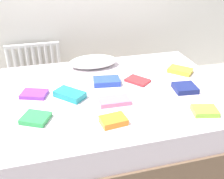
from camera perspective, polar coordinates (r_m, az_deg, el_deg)
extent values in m
plane|color=#9E998E|center=(2.57, 0.29, -9.97)|extent=(8.00, 8.00, 0.00)
cube|color=brown|center=(2.49, 0.30, -7.44)|extent=(2.00, 1.50, 0.28)
cube|color=silver|center=(2.35, 0.31, -2.49)|extent=(1.96, 1.46, 0.22)
cylinder|color=white|center=(3.42, -21.11, 4.74)|extent=(0.04, 0.04, 0.50)
cylinder|color=white|center=(3.41, -19.89, 4.90)|extent=(0.04, 0.04, 0.50)
cylinder|color=white|center=(3.40, -18.67, 5.06)|extent=(0.04, 0.04, 0.50)
cylinder|color=white|center=(3.40, -17.45, 5.22)|extent=(0.04, 0.04, 0.50)
cylinder|color=white|center=(3.39, -16.22, 5.38)|extent=(0.04, 0.04, 0.50)
cylinder|color=white|center=(3.39, -14.99, 5.53)|extent=(0.04, 0.04, 0.50)
cylinder|color=white|center=(3.39, -13.75, 5.69)|extent=(0.04, 0.04, 0.50)
cylinder|color=white|center=(3.39, -12.52, 5.84)|extent=(0.04, 0.04, 0.50)
cylinder|color=white|center=(3.39, -11.29, 5.98)|extent=(0.04, 0.04, 0.50)
cube|color=white|center=(3.31, -16.75, 9.01)|extent=(0.63, 0.04, 0.04)
cube|color=white|center=(3.48, -15.72, 1.93)|extent=(0.63, 0.04, 0.04)
ellipsoid|color=white|center=(2.74, -4.03, 5.96)|extent=(0.49, 0.28, 0.11)
cube|color=pink|center=(2.10, 0.49, -2.46)|extent=(0.25, 0.14, 0.04)
cube|color=#8CC638|center=(2.09, 19.21, -4.33)|extent=(0.21, 0.18, 0.04)
cube|color=teal|center=(2.20, -9.01, -1.04)|extent=(0.27, 0.27, 0.05)
cube|color=orange|center=(1.87, 0.30, -6.63)|extent=(0.19, 0.15, 0.05)
cube|color=navy|center=(2.36, 15.31, 0.32)|extent=(0.20, 0.19, 0.05)
cube|color=red|center=(2.44, 5.49, 1.94)|extent=(0.24, 0.25, 0.02)
cube|color=green|center=(1.98, -16.00, -5.90)|extent=(0.24, 0.23, 0.04)
cube|color=yellow|center=(2.69, 14.36, 3.98)|extent=(0.26, 0.26, 0.04)
cube|color=purple|center=(2.29, -16.27, -0.94)|extent=(0.24, 0.21, 0.03)
cube|color=#2847B7|center=(2.39, -1.16, 1.78)|extent=(0.25, 0.19, 0.05)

